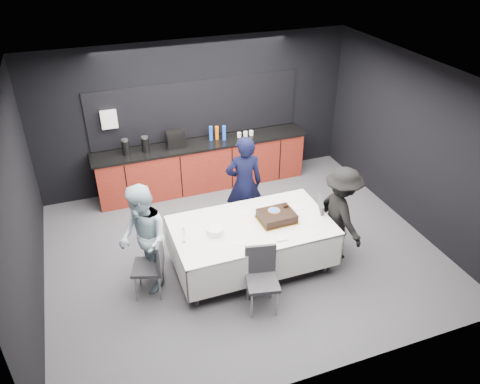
% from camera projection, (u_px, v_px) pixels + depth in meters
% --- Properties ---
extents(ground, '(6.00, 6.00, 0.00)m').
position_uv_depth(ground, '(242.00, 251.00, 7.52)').
color(ground, '#47474C').
rests_on(ground, ground).
extents(room_shell, '(6.04, 5.04, 2.82)m').
position_uv_depth(room_shell, '(242.00, 146.00, 6.55)').
color(room_shell, white).
rests_on(room_shell, ground).
extents(kitchenette, '(4.10, 0.64, 2.05)m').
position_uv_depth(kitchenette, '(202.00, 161.00, 9.01)').
color(kitchenette, maroon).
rests_on(kitchenette, ground).
extents(party_table, '(2.32, 1.32, 0.78)m').
position_uv_depth(party_table, '(252.00, 232.00, 6.87)').
color(party_table, '#99999E').
rests_on(party_table, ground).
extents(cake_assembly, '(0.56, 0.46, 0.17)m').
position_uv_depth(cake_assembly, '(277.00, 216.00, 6.86)').
color(cake_assembly, gold).
rests_on(cake_assembly, party_table).
extents(plate_stack, '(0.23, 0.23, 0.10)m').
position_uv_depth(plate_stack, '(215.00, 231.00, 6.57)').
color(plate_stack, white).
rests_on(plate_stack, party_table).
extents(loose_plate_near, '(0.19, 0.19, 0.01)m').
position_uv_depth(loose_plate_near, '(239.00, 242.00, 6.44)').
color(loose_plate_near, white).
rests_on(loose_plate_near, party_table).
extents(loose_plate_right_a, '(0.20, 0.20, 0.01)m').
position_uv_depth(loose_plate_right_a, '(298.00, 206.00, 7.20)').
color(loose_plate_right_a, white).
rests_on(loose_plate_right_a, party_table).
extents(loose_plate_right_b, '(0.22, 0.22, 0.01)m').
position_uv_depth(loose_plate_right_b, '(312.00, 221.00, 6.86)').
color(loose_plate_right_b, white).
rests_on(loose_plate_right_b, party_table).
extents(loose_plate_far, '(0.18, 0.18, 0.01)m').
position_uv_depth(loose_plate_far, '(246.00, 213.00, 7.04)').
color(loose_plate_far, white).
rests_on(loose_plate_far, party_table).
extents(fork_pile, '(0.19, 0.13, 0.03)m').
position_uv_depth(fork_pile, '(282.00, 239.00, 6.48)').
color(fork_pile, white).
rests_on(fork_pile, party_table).
extents(champagne_flute, '(0.06, 0.06, 0.22)m').
position_uv_depth(champagne_flute, '(183.00, 233.00, 6.36)').
color(champagne_flute, white).
rests_on(champagne_flute, party_table).
extents(chair_left, '(0.53, 0.53, 0.92)m').
position_uv_depth(chair_left, '(153.00, 262.00, 6.44)').
color(chair_left, '#303035').
rests_on(chair_left, ground).
extents(chair_right, '(0.54, 0.54, 0.92)m').
position_uv_depth(chair_right, '(326.00, 221.00, 7.29)').
color(chair_right, '#303035').
rests_on(chair_right, ground).
extents(chair_near, '(0.50, 0.50, 0.92)m').
position_uv_depth(chair_near, '(261.00, 274.00, 6.25)').
color(chair_near, '#303035').
rests_on(chair_near, ground).
extents(person_center, '(0.67, 0.49, 1.69)m').
position_uv_depth(person_center, '(244.00, 184.00, 7.66)').
color(person_center, black).
rests_on(person_center, ground).
extents(person_left, '(0.73, 0.88, 1.64)m').
position_uv_depth(person_left, '(143.00, 240.00, 6.42)').
color(person_left, '#A0BAC9').
rests_on(person_left, ground).
extents(person_right, '(0.59, 1.00, 1.53)m').
position_uv_depth(person_right, '(341.00, 214.00, 7.05)').
color(person_right, black).
rests_on(person_right, ground).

